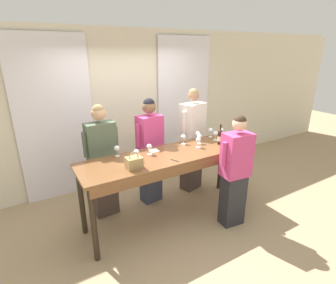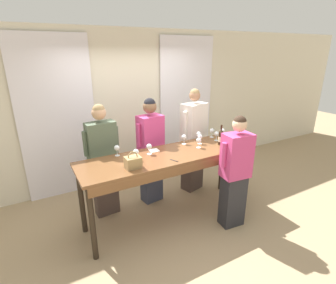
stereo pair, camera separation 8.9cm
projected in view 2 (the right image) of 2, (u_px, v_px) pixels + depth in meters
ground_plane at (170, 216)px, 4.05m from camera, size 18.00×18.00×0.00m
wall_back at (128, 108)px, 4.89m from camera, size 12.00×0.06×2.80m
curtain_panel_left at (58, 120)px, 4.28m from camera, size 1.20×0.03×2.69m
curtain_panel_right at (186, 105)px, 5.43m from camera, size 1.20×0.03×2.69m
tasting_bar at (172, 162)px, 3.72m from camera, size 2.60×0.73×1.05m
wine_bottle at (221, 137)px, 4.01m from camera, size 0.07×0.07×0.32m
handbag at (133, 162)px, 3.23m from camera, size 0.19×0.15×0.22m
wine_glass_front_left at (227, 136)px, 4.08m from camera, size 0.08×0.08×0.15m
wine_glass_front_mid at (223, 131)px, 4.34m from camera, size 0.08×0.08×0.15m
wine_glass_front_right at (217, 134)px, 4.19m from camera, size 0.08×0.08×0.15m
wine_glass_center_left at (232, 142)px, 3.84m from camera, size 0.08×0.08×0.15m
wine_glass_center_mid at (200, 137)px, 4.04m from camera, size 0.08×0.08×0.15m
wine_glass_center_right at (199, 141)px, 3.88m from camera, size 0.08×0.08×0.15m
wine_glass_back_left at (199, 134)px, 4.17m from camera, size 0.08×0.08×0.15m
wine_glass_back_mid at (212, 131)px, 4.35m from camera, size 0.08×0.08×0.15m
wine_glass_back_right at (117, 148)px, 3.59m from camera, size 0.08×0.08×0.15m
wine_glass_near_host at (136, 152)px, 3.45m from camera, size 0.08×0.08×0.15m
wine_glass_by_bottle at (184, 137)px, 4.03m from camera, size 0.08×0.08×0.15m
wine_glass_by_handbag at (149, 147)px, 3.64m from camera, size 0.08×0.08×0.15m
napkin at (154, 150)px, 3.81m from camera, size 0.15×0.15×0.00m
pen at (174, 161)px, 3.46m from camera, size 0.06×0.12×0.01m
guest_olive_jacket at (103, 160)px, 3.85m from camera, size 0.53×0.24×1.74m
guest_pink_top at (151, 150)px, 4.21m from camera, size 0.49×0.30×1.75m
guest_cream_sweater at (193, 141)px, 4.58m from camera, size 0.53×0.37×1.83m
host_pouring at (235, 172)px, 3.62m from camera, size 0.49×0.30×1.64m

